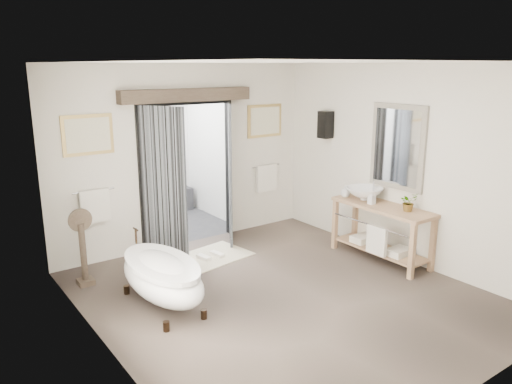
# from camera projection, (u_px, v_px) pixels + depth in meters

# --- Properties ---
(ground_plane) EXTENTS (5.00, 5.00, 0.00)m
(ground_plane) POSITION_uv_depth(u_px,v_px,m) (283.00, 296.00, 6.39)
(ground_plane) COLOR brown
(room_shell) EXTENTS (4.52, 5.02, 2.91)m
(room_shell) POSITION_uv_depth(u_px,v_px,m) (290.00, 154.00, 5.81)
(room_shell) COLOR beige
(room_shell) RESTS_ON ground_plane
(shower_room) EXTENTS (2.22, 2.01, 2.51)m
(shower_room) POSITION_uv_depth(u_px,v_px,m) (149.00, 173.00, 9.30)
(shower_room) COLOR #24252A
(shower_room) RESTS_ON ground_plane
(back_wall_dressing) EXTENTS (3.82, 0.75, 2.52)m
(back_wall_dressing) POSITION_uv_depth(u_px,v_px,m) (192.00, 151.00, 7.82)
(back_wall_dressing) COLOR black
(back_wall_dressing) RESTS_ON ground_plane
(clawfoot_tub) EXTENTS (0.73, 1.63, 0.79)m
(clawfoot_tub) POSITION_uv_depth(u_px,v_px,m) (162.00, 276.00, 6.03)
(clawfoot_tub) COLOR black
(clawfoot_tub) RESTS_ON ground_plane
(vanity) EXTENTS (0.57, 1.60, 0.85)m
(vanity) POSITION_uv_depth(u_px,v_px,m) (381.00, 228.00, 7.46)
(vanity) COLOR tan
(vanity) RESTS_ON ground_plane
(pedestal_mirror) EXTENTS (0.31, 0.20, 1.06)m
(pedestal_mirror) POSITION_uv_depth(u_px,v_px,m) (83.00, 252.00, 6.61)
(pedestal_mirror) COLOR #4E3F34
(pedestal_mirror) RESTS_ON ground_plane
(rug) EXTENTS (1.31, 0.97, 0.01)m
(rug) POSITION_uv_depth(u_px,v_px,m) (210.00, 257.00, 7.66)
(rug) COLOR beige
(rug) RESTS_ON ground_plane
(slippers) EXTENTS (0.37, 0.27, 0.05)m
(slippers) POSITION_uv_depth(u_px,v_px,m) (210.00, 256.00, 7.63)
(slippers) COLOR white
(slippers) RESTS_ON rug
(basin) EXTENTS (0.61, 0.61, 0.19)m
(basin) POSITION_uv_depth(u_px,v_px,m) (364.00, 194.00, 7.68)
(basin) COLOR white
(basin) RESTS_ON vanity
(plant) EXTENTS (0.28, 0.25, 0.27)m
(plant) POSITION_uv_depth(u_px,v_px,m) (409.00, 202.00, 7.07)
(plant) COLOR gray
(plant) RESTS_ON vanity
(soap_bottle_a) EXTENTS (0.10, 0.10, 0.20)m
(soap_bottle_a) POSITION_uv_depth(u_px,v_px,m) (372.00, 197.00, 7.44)
(soap_bottle_a) COLOR gray
(soap_bottle_a) RESTS_ON vanity
(soap_bottle_b) EXTENTS (0.16, 0.16, 0.19)m
(soap_bottle_b) POSITION_uv_depth(u_px,v_px,m) (345.00, 191.00, 7.84)
(soap_bottle_b) COLOR gray
(soap_bottle_b) RESTS_ON vanity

